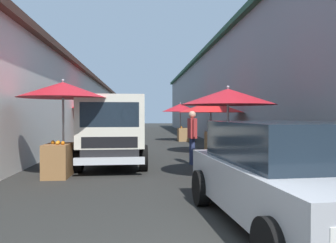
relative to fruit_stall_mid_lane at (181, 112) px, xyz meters
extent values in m
plane|color=#282826|center=(-3.66, 1.97, -1.70)|extent=(90.00, 90.00, 0.00)
cube|color=silver|center=(-1.41, 9.18, 0.30)|extent=(49.50, 7.00, 4.00)
cube|color=#4C3328|center=(-1.41, 9.18, 2.42)|extent=(49.80, 7.50, 0.24)
cube|color=gray|center=(-1.41, -5.24, 1.03)|extent=(49.50, 7.00, 5.45)
cube|color=#284C38|center=(-1.41, -5.24, 3.87)|extent=(49.80, 7.50, 0.24)
cylinder|color=#9E9EA3|center=(0.03, 0.03, -0.60)|extent=(0.06, 0.06, 2.20)
cone|color=red|center=(0.03, 0.03, 0.27)|extent=(2.18, 2.18, 0.47)
sphere|color=#9E9EA3|center=(0.03, 0.03, 0.54)|extent=(0.07, 0.07, 0.07)
cube|color=#9E7547|center=(-0.13, -0.15, -1.31)|extent=(0.89, 0.65, 0.78)
sphere|color=orange|center=(0.04, -0.05, -0.88)|extent=(0.09, 0.09, 0.09)
sphere|color=orange|center=(-0.41, 0.01, -0.88)|extent=(0.09, 0.09, 0.09)
sphere|color=orange|center=(0.15, -0.05, -0.88)|extent=(0.09, 0.09, 0.09)
cylinder|color=#9E9EA3|center=(-2.40, 4.77, -0.55)|extent=(0.06, 0.06, 2.31)
cone|color=red|center=(-2.40, 4.77, 0.39)|extent=(2.49, 2.49, 0.43)
sphere|color=#9E9EA3|center=(-2.40, 4.77, 0.65)|extent=(0.07, 0.07, 0.07)
cube|color=#9E7547|center=(-2.54, 4.57, -1.34)|extent=(0.73, 0.75, 0.72)
sphere|color=orange|center=(-2.63, 4.50, -0.94)|extent=(0.09, 0.09, 0.09)
sphere|color=orange|center=(-2.72, 4.76, -0.94)|extent=(0.09, 0.09, 0.09)
sphere|color=orange|center=(-2.61, 4.55, -0.94)|extent=(0.09, 0.09, 0.09)
sphere|color=orange|center=(-2.47, 4.47, -0.94)|extent=(0.09, 0.09, 0.09)
cylinder|color=#9E9EA3|center=(-6.27, -0.47, -0.64)|extent=(0.06, 0.06, 2.11)
cone|color=red|center=(-6.27, -0.47, 0.18)|extent=(2.66, 2.66, 0.46)
sphere|color=#9E9EA3|center=(-6.27, -0.47, 0.45)|extent=(0.07, 0.07, 0.07)
cube|color=#9E7547|center=(-6.11, -0.69, -1.28)|extent=(0.74, 0.77, 0.84)
sphere|color=orange|center=(-6.15, -0.72, -0.82)|extent=(0.09, 0.09, 0.09)
sphere|color=orange|center=(-6.32, -0.81, -0.82)|extent=(0.09, 0.09, 0.09)
sphere|color=orange|center=(-6.16, -0.47, -0.82)|extent=(0.09, 0.09, 0.09)
sphere|color=orange|center=(-5.87, -0.75, -0.82)|extent=(0.09, 0.09, 0.09)
sphere|color=orange|center=(-6.07, -0.72, -0.82)|extent=(0.09, 0.09, 0.09)
sphere|color=orange|center=(-6.37, -0.70, -0.76)|extent=(0.09, 0.09, 0.09)
cylinder|color=#9E9EA3|center=(-11.72, 0.27, -0.61)|extent=(0.06, 0.06, 2.19)
cone|color=red|center=(-11.72, 0.27, 0.29)|extent=(2.33, 2.33, 0.39)
sphere|color=#9E9EA3|center=(-11.72, 0.27, 0.53)|extent=(0.07, 0.07, 0.07)
cube|color=olive|center=(-11.66, 0.13, -1.34)|extent=(0.89, 0.65, 0.72)
sphere|color=orange|center=(-11.84, 0.09, -0.94)|extent=(0.09, 0.09, 0.09)
sphere|color=orange|center=(-11.77, -0.08, -0.94)|extent=(0.09, 0.09, 0.09)
sphere|color=orange|center=(-11.51, 0.08, -0.94)|extent=(0.09, 0.09, 0.09)
cylinder|color=#9E9EA3|center=(-11.07, 4.35, -0.51)|extent=(0.06, 0.06, 2.38)
cone|color=red|center=(-11.07, 4.35, 0.48)|extent=(2.24, 2.24, 0.40)
sphere|color=#9E9EA3|center=(-11.07, 4.35, 0.72)|extent=(0.07, 0.07, 0.07)
cube|color=olive|center=(-11.21, 4.45, -1.29)|extent=(1.00, 0.59, 0.83)
sphere|color=orange|center=(-11.33, 4.41, -0.83)|extent=(0.09, 0.09, 0.09)
sphere|color=orange|center=(-11.51, 4.26, -0.83)|extent=(0.09, 0.09, 0.09)
sphere|color=orange|center=(-11.49, 4.39, -0.83)|extent=(0.09, 0.09, 0.09)
sphere|color=orange|center=(-11.27, 4.55, -0.83)|extent=(0.09, 0.09, 0.09)
cube|color=#ADAFB5|center=(-15.36, 0.41, -1.13)|extent=(4.01, 1.99, 0.64)
cube|color=#19232D|center=(-15.21, 0.42, -0.53)|extent=(2.44, 1.67, 0.56)
cylinder|color=black|center=(-13.97, -0.35, -1.40)|extent=(0.61, 0.24, 0.60)
cylinder|color=black|center=(-14.09, 1.36, -1.40)|extent=(0.61, 0.24, 0.60)
cube|color=black|center=(-8.88, 3.24, -1.20)|extent=(4.84, 1.62, 0.36)
cube|color=beige|center=(-10.51, 3.19, -0.32)|extent=(1.59, 1.80, 1.40)
cube|color=#19232D|center=(-11.24, 3.17, -0.15)|extent=(0.11, 1.47, 0.63)
cube|color=#19232D|center=(-10.51, 3.19, -0.15)|extent=(1.10, 1.81, 0.45)
cube|color=black|center=(-11.25, 3.17, -0.84)|extent=(0.10, 1.40, 0.28)
cube|color=silver|center=(-11.33, 3.16, -1.30)|extent=(0.18, 1.75, 0.18)
cube|color=gray|center=(-8.03, 2.44, -0.77)|extent=(3.16, 0.16, 0.50)
cube|color=gray|center=(-8.08, 4.09, -0.77)|extent=(3.16, 0.16, 0.50)
cube|color=gray|center=(-6.51, 3.32, -0.77)|extent=(0.11, 1.65, 0.50)
cylinder|color=black|center=(-10.48, 2.31, -1.34)|extent=(0.73, 0.24, 0.72)
cylinder|color=black|center=(-10.53, 4.06, -1.34)|extent=(0.73, 0.24, 0.72)
cylinder|color=black|center=(-7.41, 2.41, -1.34)|extent=(0.73, 0.24, 0.72)
cylinder|color=black|center=(-7.46, 4.16, -1.34)|extent=(0.73, 0.24, 0.72)
cylinder|color=navy|center=(-9.49, 0.78, -1.29)|extent=(0.14, 0.14, 0.82)
cylinder|color=navy|center=(-9.33, 0.79, -1.29)|extent=(0.14, 0.14, 0.82)
cube|color=#B73333|center=(-9.41, 0.79, -0.57)|extent=(0.49, 0.23, 0.62)
sphere|color=tan|center=(-9.41, 0.79, -0.15)|extent=(0.23, 0.23, 0.23)
cylinder|color=#B73333|center=(-9.70, 0.77, -0.54)|extent=(0.08, 0.08, 0.56)
cylinder|color=#B73333|center=(-9.12, 0.81, -0.54)|extent=(0.08, 0.08, 0.56)
cylinder|color=black|center=(-3.89, 3.65, -1.48)|extent=(0.44, 0.11, 0.44)
cylinder|color=black|center=(-5.14, 3.70, -1.48)|extent=(0.44, 0.13, 0.44)
cube|color=black|center=(-4.57, 3.68, -1.43)|extent=(0.91, 0.32, 0.08)
ellipsoid|color=black|center=(-4.87, 3.69, -1.06)|extent=(0.57, 0.29, 0.20)
cube|color=black|center=(-3.94, 3.65, -1.03)|extent=(0.15, 0.33, 0.56)
cylinder|color=silver|center=(-4.01, 3.65, -0.93)|extent=(0.28, 0.07, 0.68)
cylinder|color=black|center=(-4.09, 3.66, -0.58)|extent=(0.55, 0.06, 0.04)
camera|label=1|loc=(-19.76, 2.40, -0.15)|focal=35.96mm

